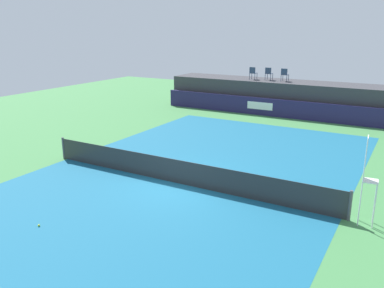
{
  "coord_description": "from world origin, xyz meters",
  "views": [
    {
      "loc": [
        7.59,
        -12.25,
        5.79
      ],
      "look_at": [
        -0.57,
        2.0,
        1.0
      ],
      "focal_mm": 37.46,
      "sensor_mm": 36.0,
      "label": 1
    }
  ],
  "objects_px": {
    "spectator_chair_left": "(269,73)",
    "spectator_chair_far_left": "(253,73)",
    "umpire_chair": "(367,175)",
    "spectator_chair_center": "(285,74)",
    "net_post_far": "(350,206)",
    "tennis_ball": "(39,225)",
    "net_post_near": "(63,148)"
  },
  "relations": [
    {
      "from": "spectator_chair_far_left",
      "to": "tennis_ball",
      "type": "distance_m",
      "value": 20.22
    },
    {
      "from": "spectator_chair_left",
      "to": "net_post_near",
      "type": "height_order",
      "value": "spectator_chair_left"
    },
    {
      "from": "spectator_chair_far_left",
      "to": "spectator_chair_left",
      "type": "xyz_separation_m",
      "value": [
        1.08,
        0.25,
        0.0
      ]
    },
    {
      "from": "spectator_chair_far_left",
      "to": "umpire_chair",
      "type": "relative_size",
      "value": 0.32
    },
    {
      "from": "spectator_chair_far_left",
      "to": "spectator_chair_left",
      "type": "bearing_deg",
      "value": 13.0
    },
    {
      "from": "net_post_near",
      "to": "umpire_chair",
      "type": "bearing_deg",
      "value": -0.05
    },
    {
      "from": "spectator_chair_left",
      "to": "tennis_ball",
      "type": "bearing_deg",
      "value": -89.96
    },
    {
      "from": "umpire_chair",
      "to": "tennis_ball",
      "type": "relative_size",
      "value": 40.59
    },
    {
      "from": "spectator_chair_left",
      "to": "spectator_chair_center",
      "type": "bearing_deg",
      "value": -6.21
    },
    {
      "from": "spectator_chair_left",
      "to": "net_post_far",
      "type": "relative_size",
      "value": 0.89
    },
    {
      "from": "tennis_ball",
      "to": "spectator_chair_left",
      "type": "bearing_deg",
      "value": 90.04
    },
    {
      "from": "spectator_chair_far_left",
      "to": "net_post_far",
      "type": "bearing_deg",
      "value": -58.48
    },
    {
      "from": "spectator_chair_left",
      "to": "net_post_near",
      "type": "distance_m",
      "value": 15.94
    },
    {
      "from": "spectator_chair_left",
      "to": "spectator_chair_far_left",
      "type": "bearing_deg",
      "value": -167.0
    },
    {
      "from": "net_post_near",
      "to": "tennis_ball",
      "type": "xyz_separation_m",
      "value": [
        4.34,
        -5.07,
        -0.46
      ]
    },
    {
      "from": "spectator_chair_left",
      "to": "tennis_ball",
      "type": "xyz_separation_m",
      "value": [
        0.01,
        -20.26,
        -2.66
      ]
    },
    {
      "from": "net_post_far",
      "to": "tennis_ball",
      "type": "bearing_deg",
      "value": -147.82
    },
    {
      "from": "spectator_chair_far_left",
      "to": "spectator_chair_center",
      "type": "relative_size",
      "value": 1.0
    },
    {
      "from": "spectator_chair_left",
      "to": "umpire_chair",
      "type": "relative_size",
      "value": 0.32
    },
    {
      "from": "umpire_chair",
      "to": "tennis_ball",
      "type": "xyz_separation_m",
      "value": [
        -8.43,
        -5.06,
        -1.55
      ]
    },
    {
      "from": "umpire_chair",
      "to": "spectator_chair_center",
      "type": "bearing_deg",
      "value": 115.71
    },
    {
      "from": "spectator_chair_center",
      "to": "net_post_near",
      "type": "height_order",
      "value": "spectator_chair_center"
    },
    {
      "from": "umpire_chair",
      "to": "net_post_near",
      "type": "bearing_deg",
      "value": 179.95
    },
    {
      "from": "spectator_chair_center",
      "to": "umpire_chair",
      "type": "height_order",
      "value": "spectator_chair_center"
    },
    {
      "from": "net_post_near",
      "to": "spectator_chair_center",
      "type": "bearing_deg",
      "value": 69.9
    },
    {
      "from": "spectator_chair_center",
      "to": "net_post_far",
      "type": "bearing_deg",
      "value": -65.42
    },
    {
      "from": "spectator_chair_center",
      "to": "net_post_far",
      "type": "relative_size",
      "value": 0.89
    },
    {
      "from": "net_post_far",
      "to": "tennis_ball",
      "type": "relative_size",
      "value": 14.71
    },
    {
      "from": "umpire_chair",
      "to": "net_post_far",
      "type": "distance_m",
      "value": 1.15
    },
    {
      "from": "spectator_chair_far_left",
      "to": "net_post_near",
      "type": "xyz_separation_m",
      "value": [
        -3.24,
        -14.94,
        -2.19
      ]
    },
    {
      "from": "net_post_near",
      "to": "net_post_far",
      "type": "distance_m",
      "value": 12.4
    },
    {
      "from": "tennis_ball",
      "to": "net_post_near",
      "type": "bearing_deg",
      "value": 130.51
    }
  ]
}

